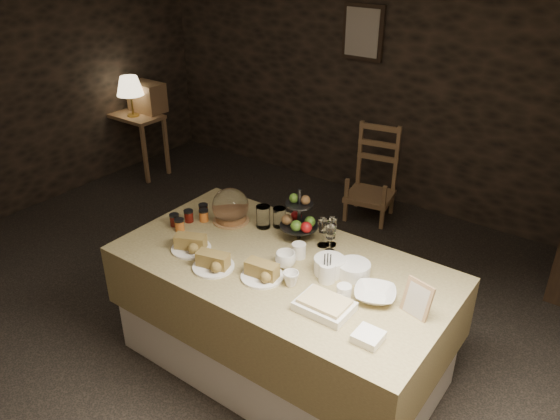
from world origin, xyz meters
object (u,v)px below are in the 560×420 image
Objects in this scene: buffet_table at (282,308)px; fruit_stand at (299,220)px; table_lamp at (130,86)px; wine_rack at (147,97)px; console_table at (135,125)px; chair at (374,178)px.

fruit_stand reaches higher than buffet_table.
table_lamp is 1.26× the size of fruit_stand.
fruit_stand is at bearing -25.34° from wine_rack.
wine_rack is (-3.30, 1.82, 0.42)m from buffet_table.
wine_rack is at bearing 154.66° from fruit_stand.
console_table is (-3.35, 1.64, 0.12)m from buffet_table.
buffet_table is 3.73m from console_table.
table_lamp is at bearing -175.77° from chair.
chair is (2.76, 0.51, -0.48)m from wine_rack.
wine_rack reaches higher than chair.
console_table is at bearing -176.98° from chair.
chair is (2.81, 0.69, -0.18)m from console_table.
wine_rack is at bearing 90.00° from table_lamp.
table_lamp is at bearing 158.10° from fruit_stand.
wine_rack is 3.56m from fruit_stand.
table_lamp reaches higher than chair.
console_table is 0.98× the size of chair.
fruit_stand is (3.22, -1.29, -0.10)m from table_lamp.
console_table is 2.90m from chair.
chair reaches higher than console_table.
table_lamp is (0.05, -0.05, 0.48)m from console_table.
chair is 2.15m from fruit_stand.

